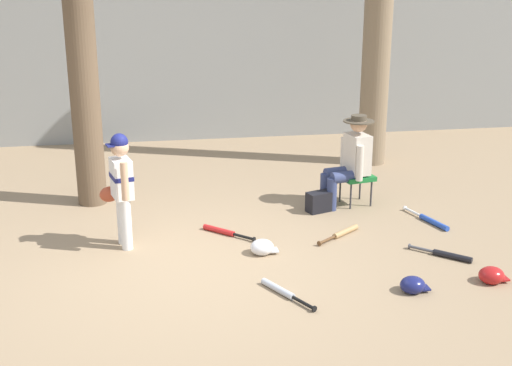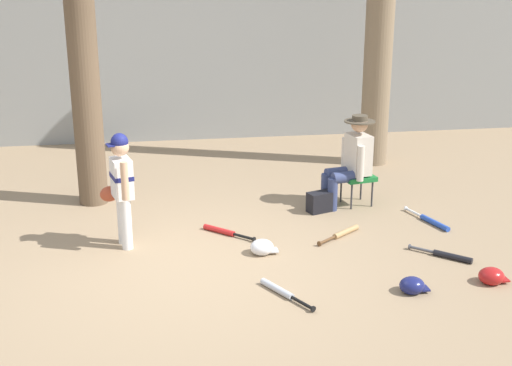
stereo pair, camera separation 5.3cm
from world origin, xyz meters
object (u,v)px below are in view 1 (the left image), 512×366
bat_red_barrel (223,231)px  bat_wood_tan (343,233)px  batting_helmet_red (492,275)px  folding_stool (356,178)px  batting_helmet_navy (413,285)px  bat_aluminum_silver (282,291)px  bat_blue_youth (431,221)px  seated_spectator (350,158)px  bat_black_composite (447,255)px  batting_helmet_white (262,247)px  young_ballplayer (121,183)px  handbag_beside_stool (320,202)px

bat_red_barrel → bat_wood_tan: (1.38, -0.27, 0.00)m
bat_red_barrel → batting_helmet_red: (2.50, -1.71, 0.04)m
folding_stool → batting_helmet_navy: (-0.21, -2.55, -0.29)m
bat_wood_tan → batting_helmet_navy: 1.53m
bat_aluminum_silver → bat_wood_tan: bearing=53.4°
bat_aluminum_silver → bat_blue_youth: size_ratio=0.84×
seated_spectator → bat_red_barrel: 2.01m
bat_black_composite → bat_red_barrel: 2.56m
bat_aluminum_silver → batting_helmet_navy: bearing=-7.1°
folding_stool → bat_aluminum_silver: bearing=-121.6°
bat_red_barrel → bat_wood_tan: 1.41m
batting_helmet_navy → bat_red_barrel: bearing=132.8°
bat_wood_tan → batting_helmet_white: 1.09m
young_ballplayer → bat_aluminum_silver: (1.52, -1.46, -0.71)m
folding_stool → bat_aluminum_silver: (-1.47, -2.39, -0.33)m
young_ballplayer → seated_spectator: 3.04m
bat_black_composite → seated_spectator: bearing=107.2°
young_ballplayer → seated_spectator: bearing=17.5°
bat_black_composite → bat_wood_tan: bearing=139.7°
bat_black_composite → bat_wood_tan: same height
young_ballplayer → handbag_beside_stool: 2.64m
young_ballplayer → bat_blue_youth: size_ratio=1.62×
folding_stool → batting_helmet_red: size_ratio=1.54×
young_ballplayer → folding_stool: young_ballplayer is taller
folding_stool → handbag_beside_stool: folding_stool is taller
bat_red_barrel → batting_helmet_navy: 2.42m
handbag_beside_stool → batting_helmet_white: 1.55m
handbag_beside_stool → batting_helmet_red: (1.18, -2.28, -0.05)m
handbag_beside_stool → bat_black_composite: (1.00, -1.64, -0.10)m
bat_black_composite → batting_helmet_red: size_ratio=1.85×
seated_spectator → batting_helmet_navy: 2.59m
bat_red_barrel → batting_helmet_white: (0.36, -0.64, 0.04)m
folding_stool → bat_blue_youth: folding_stool is taller
folding_stool → bat_aluminum_silver: 2.83m
bat_red_barrel → bat_black_composite: bearing=-24.8°
folding_stool → bat_wood_tan: 1.19m
bat_aluminum_silver → batting_helmet_red: 2.12m
bat_aluminum_silver → bat_blue_youth: (2.18, 1.56, -0.00)m
folding_stool → batting_helmet_navy: folding_stool is taller
young_ballplayer → seated_spectator: young_ballplayer is taller
bat_red_barrel → batting_helmet_white: batting_helmet_white is taller
handbag_beside_stool → bat_blue_youth: bearing=-27.2°
bat_red_barrel → bat_blue_youth: size_ratio=0.71×
batting_helmet_red → folding_stool: bearing=104.6°
folding_stool → bat_aluminum_silver: size_ratio=0.69×
bat_black_composite → bat_blue_youth: same height
handbag_beside_stool → young_ballplayer: bearing=-163.3°
bat_aluminum_silver → handbag_beside_stool: bearing=66.8°
bat_wood_tan → bat_aluminum_silver: size_ratio=0.90×
bat_wood_tan → young_ballplayer: bearing=177.5°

